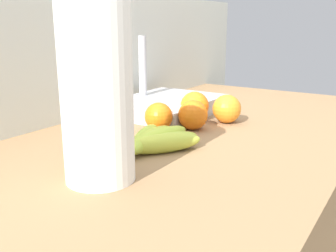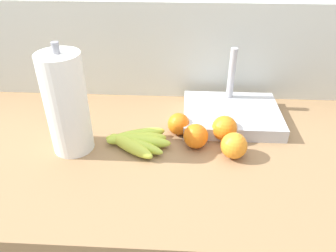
{
  "view_description": "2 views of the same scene",
  "coord_description": "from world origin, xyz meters",
  "px_view_note": "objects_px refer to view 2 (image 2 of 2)",
  "views": [
    {
      "loc": [
        -0.7,
        -0.44,
        1.21
      ],
      "look_at": [
        -0.01,
        0.01,
        0.99
      ],
      "focal_mm": 41.16,
      "sensor_mm": 36.0,
      "label": 1
    },
    {
      "loc": [
        0.08,
        -0.78,
        1.54
      ],
      "look_at": [
        0.04,
        0.01,
        1.03
      ],
      "focal_mm": 34.69,
      "sensor_mm": 36.0,
      "label": 2
    }
  ],
  "objects_px": {
    "banana_bunch": "(135,141)",
    "sink_basin": "(231,114)",
    "orange_front": "(234,146)",
    "orange_center": "(224,128)",
    "orange_back_right": "(179,124)",
    "paper_towel_roll": "(67,104)",
    "orange_far_right": "(196,136)"
  },
  "relations": [
    {
      "from": "banana_bunch",
      "to": "sink_basin",
      "type": "height_order",
      "value": "sink_basin"
    },
    {
      "from": "orange_front",
      "to": "orange_center",
      "type": "height_order",
      "value": "orange_center"
    },
    {
      "from": "banana_bunch",
      "to": "orange_front",
      "type": "bearing_deg",
      "value": -6.47
    },
    {
      "from": "orange_front",
      "to": "sink_basin",
      "type": "xyz_separation_m",
      "value": [
        0.02,
        0.2,
        -0.01
      ]
    },
    {
      "from": "banana_bunch",
      "to": "orange_back_right",
      "type": "xyz_separation_m",
      "value": [
        0.13,
        0.08,
        0.02
      ]
    },
    {
      "from": "paper_towel_roll",
      "to": "orange_far_right",
      "type": "bearing_deg",
      "value": 3.82
    },
    {
      "from": "orange_center",
      "to": "paper_towel_roll",
      "type": "height_order",
      "value": "paper_towel_roll"
    },
    {
      "from": "sink_basin",
      "to": "paper_towel_roll",
      "type": "bearing_deg",
      "value": -159.4
    },
    {
      "from": "orange_center",
      "to": "orange_front",
      "type": "bearing_deg",
      "value": -77.74
    },
    {
      "from": "orange_back_right",
      "to": "sink_basin",
      "type": "distance_m",
      "value": 0.2
    },
    {
      "from": "orange_center",
      "to": "paper_towel_roll",
      "type": "distance_m",
      "value": 0.48
    },
    {
      "from": "sink_basin",
      "to": "banana_bunch",
      "type": "bearing_deg",
      "value": -150.88
    },
    {
      "from": "orange_front",
      "to": "orange_back_right",
      "type": "xyz_separation_m",
      "value": [
        -0.16,
        0.11,
        -0.0
      ]
    },
    {
      "from": "banana_bunch",
      "to": "orange_far_right",
      "type": "distance_m",
      "value": 0.18
    },
    {
      "from": "orange_center",
      "to": "orange_far_right",
      "type": "distance_m",
      "value": 0.1
    },
    {
      "from": "orange_front",
      "to": "orange_center",
      "type": "xyz_separation_m",
      "value": [
        -0.02,
        0.09,
        0.0
      ]
    },
    {
      "from": "orange_front",
      "to": "orange_far_right",
      "type": "height_order",
      "value": "orange_front"
    },
    {
      "from": "paper_towel_roll",
      "to": "sink_basin",
      "type": "bearing_deg",
      "value": 20.6
    },
    {
      "from": "orange_far_right",
      "to": "sink_basin",
      "type": "relative_size",
      "value": 0.23
    },
    {
      "from": "orange_back_right",
      "to": "banana_bunch",
      "type": "bearing_deg",
      "value": -148.61
    },
    {
      "from": "paper_towel_roll",
      "to": "sink_basin",
      "type": "relative_size",
      "value": 1.02
    },
    {
      "from": "orange_center",
      "to": "sink_basin",
      "type": "distance_m",
      "value": 0.12
    },
    {
      "from": "paper_towel_roll",
      "to": "sink_basin",
      "type": "height_order",
      "value": "paper_towel_roll"
    },
    {
      "from": "orange_far_right",
      "to": "paper_towel_roll",
      "type": "xyz_separation_m",
      "value": [
        -0.37,
        -0.02,
        0.11
      ]
    },
    {
      "from": "orange_center",
      "to": "paper_towel_roll",
      "type": "xyz_separation_m",
      "value": [
        -0.46,
        -0.07,
        0.11
      ]
    },
    {
      "from": "orange_back_right",
      "to": "orange_center",
      "type": "bearing_deg",
      "value": -9.21
    },
    {
      "from": "orange_far_right",
      "to": "paper_towel_roll",
      "type": "bearing_deg",
      "value": -176.18
    },
    {
      "from": "banana_bunch",
      "to": "orange_back_right",
      "type": "height_order",
      "value": "orange_back_right"
    },
    {
      "from": "orange_back_right",
      "to": "orange_center",
      "type": "relative_size",
      "value": 0.89
    },
    {
      "from": "orange_front",
      "to": "sink_basin",
      "type": "height_order",
      "value": "sink_basin"
    },
    {
      "from": "orange_center",
      "to": "paper_towel_roll",
      "type": "relative_size",
      "value": 0.24
    },
    {
      "from": "orange_back_right",
      "to": "orange_far_right",
      "type": "xyz_separation_m",
      "value": [
        0.05,
        -0.07,
        0.0
      ]
    }
  ]
}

